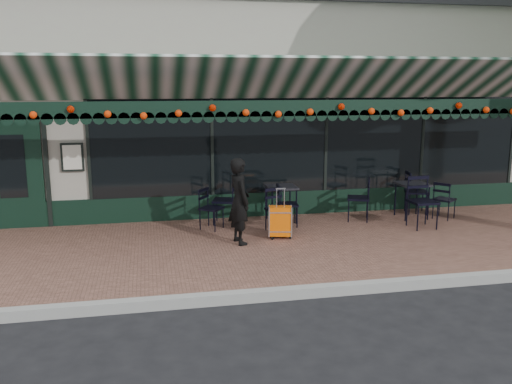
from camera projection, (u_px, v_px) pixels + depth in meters
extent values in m
plane|color=black|center=(319.00, 294.00, 7.60)|extent=(80.00, 80.00, 0.00)
cube|color=brown|center=(284.00, 247.00, 9.51)|extent=(18.00, 4.00, 0.15)
cube|color=#9E9E99|center=(320.00, 291.00, 7.51)|extent=(18.00, 0.16, 0.15)
cube|color=#A39A8D|center=(231.00, 107.00, 14.84)|extent=(12.00, 8.00, 4.50)
cube|color=black|center=(317.00, 144.00, 11.33)|extent=(9.20, 0.04, 2.00)
cube|color=black|center=(13.00, 172.00, 10.25)|extent=(1.10, 0.07, 2.20)
cube|color=silver|center=(72.00, 157.00, 10.37)|extent=(0.42, 0.04, 0.55)
cube|color=black|center=(278.00, 108.00, 9.53)|extent=(12.00, 0.03, 0.28)
cylinder|color=#FA4107|center=(278.00, 110.00, 9.48)|extent=(11.60, 0.12, 0.12)
imported|color=black|center=(239.00, 201.00, 9.33)|extent=(0.47, 0.61, 1.50)
cube|color=#FF6508|center=(280.00, 221.00, 9.72)|extent=(0.44, 0.30, 0.53)
cube|color=black|center=(280.00, 236.00, 9.77)|extent=(0.44, 0.30, 0.05)
cube|color=silver|center=(280.00, 198.00, 9.63)|extent=(0.18, 0.07, 0.33)
cube|color=black|center=(413.00, 184.00, 11.12)|extent=(0.59, 0.59, 0.04)
cylinder|color=black|center=(406.00, 204.00, 10.91)|extent=(0.03, 0.03, 0.69)
cylinder|color=black|center=(428.00, 203.00, 11.00)|extent=(0.03, 0.03, 0.69)
cylinder|color=black|center=(395.00, 199.00, 11.38)|extent=(0.03, 0.03, 0.69)
cylinder|color=black|center=(417.00, 198.00, 11.47)|extent=(0.03, 0.03, 0.69)
cube|color=black|center=(281.00, 187.00, 10.82)|extent=(0.59, 0.59, 0.04)
cylinder|color=black|center=(272.00, 208.00, 10.61)|extent=(0.03, 0.03, 0.69)
cylinder|color=black|center=(296.00, 207.00, 10.70)|extent=(0.03, 0.03, 0.69)
cylinder|color=black|center=(267.00, 202.00, 11.08)|extent=(0.03, 0.03, 0.69)
cylinder|color=black|center=(290.00, 201.00, 11.18)|extent=(0.03, 0.03, 0.69)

